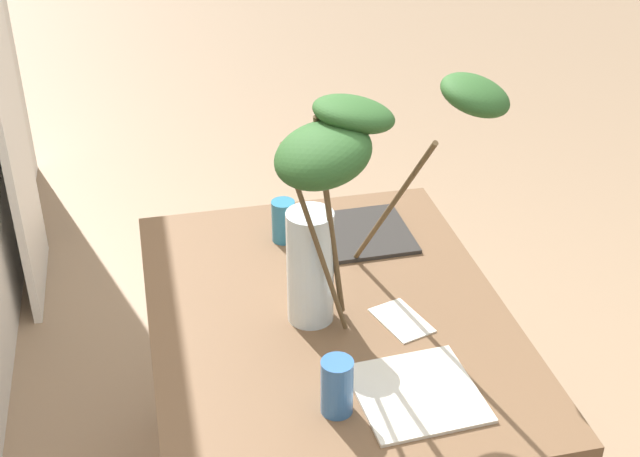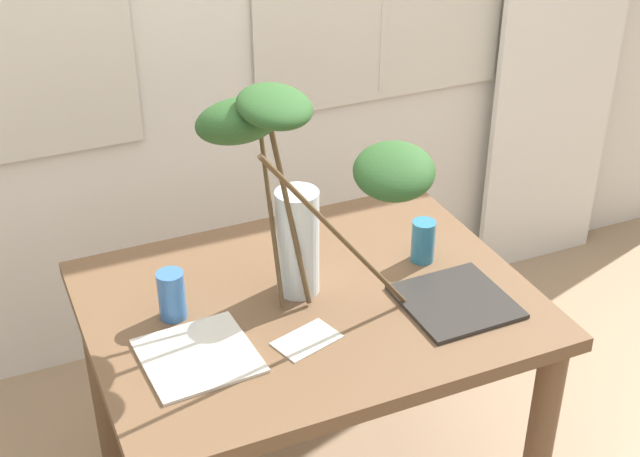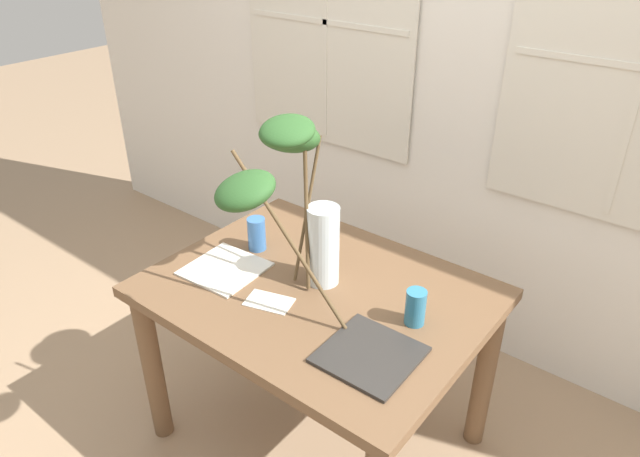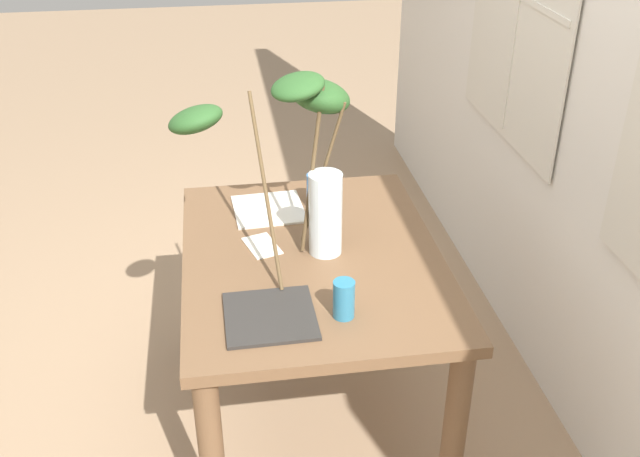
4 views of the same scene
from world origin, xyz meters
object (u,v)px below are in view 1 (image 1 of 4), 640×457
at_px(plate_square_left, 417,393).
at_px(plate_square_right, 361,233).
at_px(vase_with_branches, 347,187).
at_px(drinking_glass_blue_left, 337,386).
at_px(dining_table, 328,351).
at_px(drinking_glass_blue_right, 283,221).

relative_size(plate_square_left, plate_square_right, 0.96).
relative_size(vase_with_branches, drinking_glass_blue_left, 4.75).
height_order(dining_table, drinking_glass_blue_right, drinking_glass_blue_right).
bearing_deg(drinking_glass_blue_left, plate_square_right, -19.22).
distance_m(vase_with_branches, drinking_glass_blue_right, 0.53).
bearing_deg(plate_square_left, drinking_glass_blue_right, 13.10).
distance_m(drinking_glass_blue_left, plate_square_right, 0.73).
distance_m(dining_table, drinking_glass_blue_left, 0.40).
xyz_separation_m(drinking_glass_blue_left, plate_square_left, (0.01, -0.18, -0.06)).
xyz_separation_m(vase_with_branches, plate_square_right, (0.40, -0.15, -0.37)).
xyz_separation_m(dining_table, drinking_glass_blue_left, (-0.35, 0.06, 0.19)).
relative_size(dining_table, plate_square_left, 4.41).
bearing_deg(plate_square_right, drinking_glass_blue_left, 160.78).
bearing_deg(plate_square_right, dining_table, 152.64).
bearing_deg(dining_table, plate_square_right, -27.36).
bearing_deg(plate_square_right, drinking_glass_blue_right, 83.72).
bearing_deg(drinking_glass_blue_right, drinking_glass_blue_left, 178.43).
distance_m(dining_table, vase_with_branches, 0.51).
height_order(dining_table, plate_square_right, plate_square_right).
bearing_deg(dining_table, plate_square_left, -160.66).
bearing_deg(drinking_glass_blue_left, plate_square_left, -87.28).
bearing_deg(plate_square_left, dining_table, 19.34).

